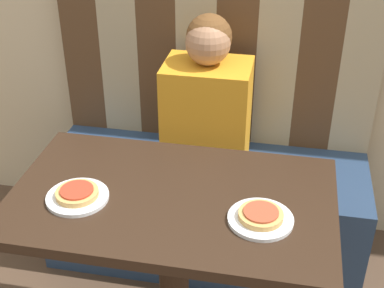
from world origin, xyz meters
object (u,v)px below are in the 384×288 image
plate_right (260,219)px  pizza_left (77,193)px  plate_left (78,197)px  person (207,100)px  pizza_right (261,215)px

plate_right → pizza_left: pizza_left is taller
plate_left → plate_right: bearing=0.0°
person → plate_right: bearing=-69.0°
pizza_left → pizza_right: same height
plate_left → plate_right: (0.54, 0.00, 0.00)m
person → plate_left: (-0.27, -0.71, -0.00)m
plate_left → plate_right: 0.54m
pizza_left → pizza_right: 0.54m
pizza_left → pizza_right: bearing=0.0°
pizza_left → pizza_right: (0.54, 0.00, 0.00)m
plate_left → pizza_right: pizza_right is taller
plate_right → pizza_left: (-0.54, -0.00, 0.02)m
person → pizza_left: size_ratio=5.04×
pizza_left → person: bearing=69.0°
plate_right → pizza_right: pizza_right is taller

